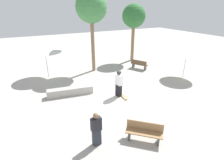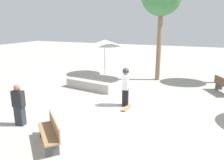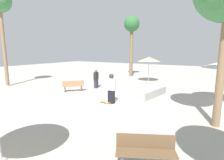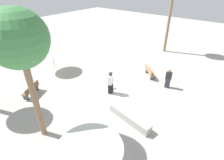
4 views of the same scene
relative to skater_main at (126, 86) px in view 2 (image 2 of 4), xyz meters
name	(u,v)px [view 2 (image 2 of 4)]	position (x,y,z in m)	size (l,w,h in m)	color
ground_plane	(115,110)	(-0.67, 0.26, -0.96)	(60.00, 60.00, 0.00)	#ADA8A0
skater_main	(126,86)	(0.00, 0.00, 0.00)	(0.52, 0.36, 1.78)	black
skateboard	(126,108)	(-0.37, -0.19, -0.90)	(0.82, 0.28, 0.07)	#B7844C
concrete_ledge	(89,85)	(1.62, 2.77, -0.71)	(0.98, 3.01, 0.51)	#A8A39E
bench_far	(50,132)	(-4.10, 1.05, -0.54)	(1.41, 1.47, 0.85)	#47474C
shade_umbrella_white	(105,43)	(5.59, 3.54, 1.37)	(2.55, 2.55, 2.54)	#B7B7BC
bystander_watching	(19,105)	(-3.37, 2.99, -0.18)	(0.28, 0.45, 1.57)	#282D38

